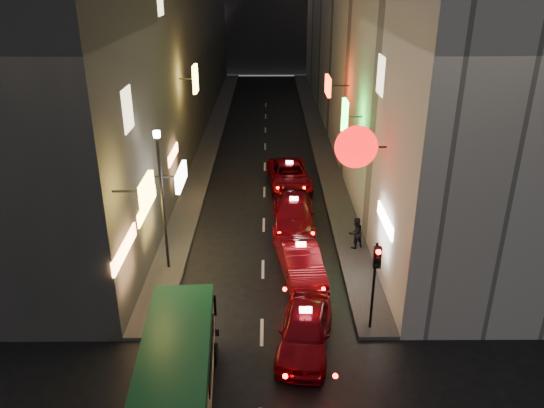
{
  "coord_description": "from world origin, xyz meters",
  "views": [
    {
      "loc": [
        0.27,
        -7.47,
        12.24
      ],
      "look_at": [
        0.4,
        13.0,
        3.19
      ],
      "focal_mm": 35.0,
      "sensor_mm": 36.0,
      "label": 1
    }
  ],
  "objects_px": {
    "traffic_light": "(376,269)",
    "lamp_post": "(162,193)",
    "minibus": "(178,361)",
    "taxi_near": "(305,327)"
  },
  "relations": [
    {
      "from": "traffic_light",
      "to": "lamp_post",
      "type": "distance_m",
      "value": 9.42
    },
    {
      "from": "lamp_post",
      "to": "taxi_near",
      "type": "bearing_deg",
      "value": -43.03
    },
    {
      "from": "traffic_light",
      "to": "lamp_post",
      "type": "height_order",
      "value": "lamp_post"
    },
    {
      "from": "minibus",
      "to": "taxi_near",
      "type": "xyz_separation_m",
      "value": [
        3.99,
        2.53,
        -0.67
      ]
    },
    {
      "from": "traffic_light",
      "to": "lamp_post",
      "type": "relative_size",
      "value": 0.56
    },
    {
      "from": "minibus",
      "to": "taxi_near",
      "type": "height_order",
      "value": "minibus"
    },
    {
      "from": "minibus",
      "to": "taxi_near",
      "type": "distance_m",
      "value": 4.77
    },
    {
      "from": "taxi_near",
      "to": "traffic_light",
      "type": "distance_m",
      "value": 3.18
    },
    {
      "from": "traffic_light",
      "to": "lamp_post",
      "type": "xyz_separation_m",
      "value": [
        -8.2,
        4.53,
        1.04
      ]
    },
    {
      "from": "minibus",
      "to": "lamp_post",
      "type": "relative_size",
      "value": 0.93
    }
  ]
}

